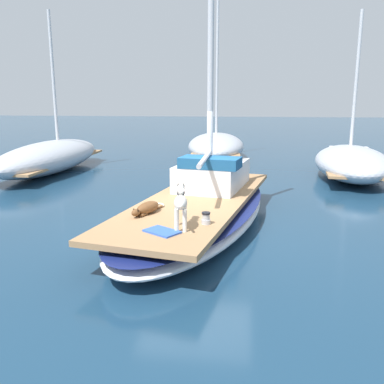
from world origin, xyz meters
name	(u,v)px	position (x,y,z in m)	size (l,w,h in m)	color
ground_plane	(198,226)	(0.00, 0.00, 0.00)	(120.00, 120.00, 0.00)	navy
sailboat_main	(198,212)	(0.00, 0.00, 0.34)	(3.81, 7.58, 0.66)	white
mast_main	(210,73)	(0.17, 0.71, 3.33)	(0.14, 2.27, 6.01)	silver
cabin_house	(213,174)	(0.22, 1.10, 1.01)	(1.78, 2.45, 0.84)	silver
dog_brown	(147,208)	(-0.80, -1.41, 0.77)	(0.47, 0.91, 0.22)	brown
dog_white	(181,203)	(-0.03, -2.18, 1.08)	(0.29, 0.94, 0.70)	silver
deck_winch	(206,219)	(0.37, -1.92, 0.76)	(0.16, 0.16, 0.21)	#B7B7BC
coiled_rope	(156,205)	(-0.74, -0.87, 0.68)	(0.32, 0.32, 0.04)	beige
deck_towel	(162,231)	(-0.29, -2.47, 0.68)	(0.56, 0.36, 0.03)	blue
moored_boat_far_astern	(216,145)	(-0.45, 11.06, 0.61)	(3.04, 6.70, 7.46)	#B2B7C1
moored_boat_starboard_side	(352,162)	(4.75, 6.44, 0.59)	(3.05, 5.96, 5.78)	#B2B7C1
moored_boat_port_side	(50,156)	(-6.51, 6.24, 0.61)	(2.28, 7.33, 6.06)	#B2B7C1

